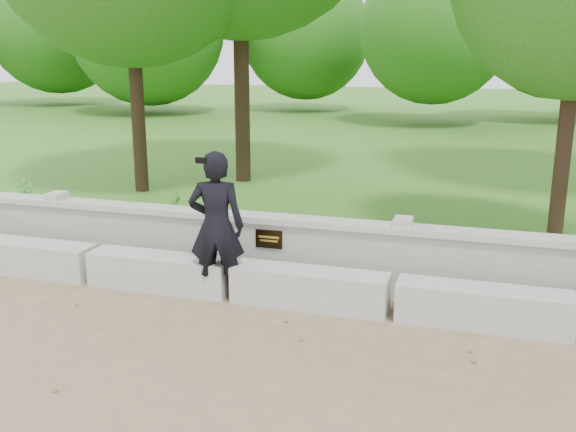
# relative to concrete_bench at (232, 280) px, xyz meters

# --- Properties ---
(ground) EXTENTS (80.00, 80.00, 0.00)m
(ground) POSITION_rel_concrete_bench_xyz_m (-0.00, -1.90, -0.22)
(ground) COLOR #8E7757
(ground) RESTS_ON ground
(lawn) EXTENTS (40.00, 22.00, 0.25)m
(lawn) POSITION_rel_concrete_bench_xyz_m (-0.00, 12.10, -0.10)
(lawn) COLOR #3A6F1E
(lawn) RESTS_ON ground
(concrete_bench) EXTENTS (11.90, 0.45, 0.45)m
(concrete_bench) POSITION_rel_concrete_bench_xyz_m (0.00, 0.00, 0.00)
(concrete_bench) COLOR #BCB9B1
(concrete_bench) RESTS_ON ground
(parapet_wall) EXTENTS (12.50, 0.35, 0.90)m
(parapet_wall) POSITION_rel_concrete_bench_xyz_m (0.00, 0.70, 0.24)
(parapet_wall) COLOR #B0AEA6
(parapet_wall) RESTS_ON ground
(man_main) EXTENTS (0.76, 0.69, 1.86)m
(man_main) POSITION_rel_concrete_bench_xyz_m (-0.15, -0.10, 0.70)
(man_main) COLOR black
(man_main) RESTS_ON ground
(shrub_a) EXTENTS (0.41, 0.42, 0.67)m
(shrub_a) POSITION_rel_concrete_bench_xyz_m (-4.43, 1.76, 0.36)
(shrub_a) COLOR #3F872D
(shrub_a) RESTS_ON lawn
(shrub_b) EXTENTS (0.38, 0.43, 0.69)m
(shrub_b) POSITION_rel_concrete_bench_xyz_m (-1.59, 1.53, 0.37)
(shrub_b) COLOR #3F872D
(shrub_b) RESTS_ON lawn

